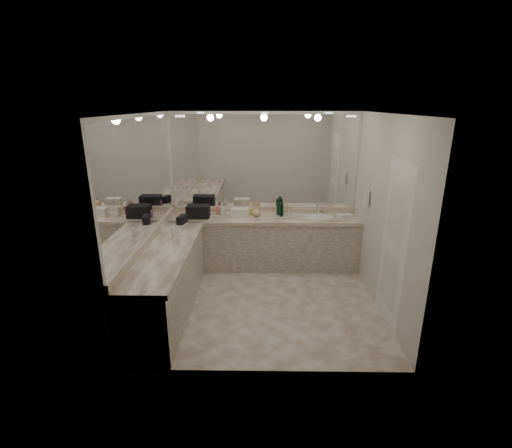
{
  "coord_description": "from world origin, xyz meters",
  "views": [
    {
      "loc": [
        -0.04,
        -4.77,
        2.72
      ],
      "look_at": [
        -0.12,
        0.4,
        1.03
      ],
      "focal_mm": 26.0,
      "sensor_mm": 36.0,
      "label": 1
    }
  ],
  "objects_px": {
    "wall_phone": "(367,198)",
    "soap_bottle_a": "(222,210)",
    "soap_bottle_c": "(257,211)",
    "black_toiletry_bag": "(198,211)",
    "sink": "(320,217)",
    "hand_towel": "(345,215)",
    "cream_cosmetic_case": "(240,213)",
    "soap_bottle_b": "(238,211)"
  },
  "relations": [
    {
      "from": "cream_cosmetic_case",
      "to": "soap_bottle_b",
      "type": "bearing_deg",
      "value": 126.83
    },
    {
      "from": "soap_bottle_a",
      "to": "soap_bottle_c",
      "type": "height_order",
      "value": "soap_bottle_a"
    },
    {
      "from": "black_toiletry_bag",
      "to": "hand_towel",
      "type": "distance_m",
      "value": 2.48
    },
    {
      "from": "soap_bottle_c",
      "to": "soap_bottle_a",
      "type": "bearing_deg",
      "value": 177.12
    },
    {
      "from": "wall_phone",
      "to": "sink",
      "type": "bearing_deg",
      "value": 140.43
    },
    {
      "from": "sink",
      "to": "soap_bottle_a",
      "type": "relative_size",
      "value": 2.04
    },
    {
      "from": "sink",
      "to": "hand_towel",
      "type": "distance_m",
      "value": 0.43
    },
    {
      "from": "cream_cosmetic_case",
      "to": "black_toiletry_bag",
      "type": "bearing_deg",
      "value": -177.97
    },
    {
      "from": "cream_cosmetic_case",
      "to": "hand_towel",
      "type": "height_order",
      "value": "cream_cosmetic_case"
    },
    {
      "from": "wall_phone",
      "to": "soap_bottle_b",
      "type": "bearing_deg",
      "value": 165.68
    },
    {
      "from": "sink",
      "to": "soap_bottle_b",
      "type": "height_order",
      "value": "soap_bottle_b"
    },
    {
      "from": "wall_phone",
      "to": "hand_towel",
      "type": "relative_size",
      "value": 1.1
    },
    {
      "from": "cream_cosmetic_case",
      "to": "hand_towel",
      "type": "distance_m",
      "value": 1.78
    },
    {
      "from": "sink",
      "to": "wall_phone",
      "type": "height_order",
      "value": "wall_phone"
    },
    {
      "from": "cream_cosmetic_case",
      "to": "soap_bottle_b",
      "type": "distance_m",
      "value": 0.07
    },
    {
      "from": "sink",
      "to": "cream_cosmetic_case",
      "type": "bearing_deg",
      "value": -178.15
    },
    {
      "from": "cream_cosmetic_case",
      "to": "soap_bottle_a",
      "type": "relative_size",
      "value": 1.3
    },
    {
      "from": "sink",
      "to": "soap_bottle_a",
      "type": "distance_m",
      "value": 1.65
    },
    {
      "from": "black_toiletry_bag",
      "to": "soap_bottle_a",
      "type": "bearing_deg",
      "value": 14.12
    },
    {
      "from": "sink",
      "to": "wall_phone",
      "type": "bearing_deg",
      "value": -39.57
    },
    {
      "from": "sink",
      "to": "cream_cosmetic_case",
      "type": "distance_m",
      "value": 1.35
    },
    {
      "from": "soap_bottle_a",
      "to": "sink",
      "type": "bearing_deg",
      "value": -1.38
    },
    {
      "from": "soap_bottle_b",
      "to": "sink",
      "type": "bearing_deg",
      "value": -0.36
    },
    {
      "from": "soap_bottle_c",
      "to": "black_toiletry_bag",
      "type": "bearing_deg",
      "value": -175.87
    },
    {
      "from": "cream_cosmetic_case",
      "to": "hand_towel",
      "type": "xyz_separation_m",
      "value": [
        1.78,
        0.09,
        -0.06
      ]
    },
    {
      "from": "hand_towel",
      "to": "soap_bottle_c",
      "type": "xyz_separation_m",
      "value": [
        -1.5,
        -0.04,
        0.07
      ]
    },
    {
      "from": "cream_cosmetic_case",
      "to": "hand_towel",
      "type": "relative_size",
      "value": 1.29
    },
    {
      "from": "soap_bottle_b",
      "to": "soap_bottle_a",
      "type": "bearing_deg",
      "value": 173.23
    },
    {
      "from": "wall_phone",
      "to": "black_toiletry_bag",
      "type": "distance_m",
      "value": 2.71
    },
    {
      "from": "black_toiletry_bag",
      "to": "soap_bottle_c",
      "type": "bearing_deg",
      "value": 4.13
    },
    {
      "from": "soap_bottle_c",
      "to": "cream_cosmetic_case",
      "type": "bearing_deg",
      "value": -168.99
    },
    {
      "from": "cream_cosmetic_case",
      "to": "soap_bottle_a",
      "type": "xyz_separation_m",
      "value": [
        -0.3,
        0.08,
        0.03
      ]
    },
    {
      "from": "sink",
      "to": "soap_bottle_c",
      "type": "relative_size",
      "value": 2.38
    },
    {
      "from": "wall_phone",
      "to": "soap_bottle_c",
      "type": "distance_m",
      "value": 1.79
    },
    {
      "from": "wall_phone",
      "to": "soap_bottle_c",
      "type": "bearing_deg",
      "value": 163.05
    },
    {
      "from": "sink",
      "to": "soap_bottle_b",
      "type": "xyz_separation_m",
      "value": [
        -1.39,
        0.01,
        0.1
      ]
    },
    {
      "from": "wall_phone",
      "to": "soap_bottle_a",
      "type": "relative_size",
      "value": 1.11
    },
    {
      "from": "hand_towel",
      "to": "soap_bottle_a",
      "type": "relative_size",
      "value": 1.01
    },
    {
      "from": "black_toiletry_bag",
      "to": "soap_bottle_b",
      "type": "height_order",
      "value": "black_toiletry_bag"
    },
    {
      "from": "wall_phone",
      "to": "soap_bottle_a",
      "type": "height_order",
      "value": "wall_phone"
    },
    {
      "from": "cream_cosmetic_case",
      "to": "wall_phone",
      "type": "bearing_deg",
      "value": -12.43
    },
    {
      "from": "soap_bottle_c",
      "to": "wall_phone",
      "type": "bearing_deg",
      "value": -16.95
    }
  ]
}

